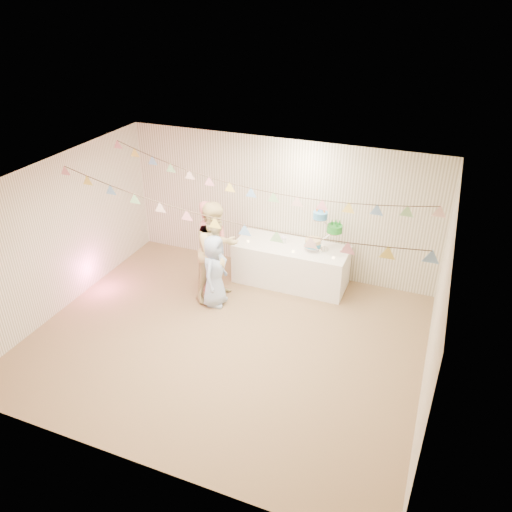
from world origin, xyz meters
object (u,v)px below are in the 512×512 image
at_px(person_adult_a, 212,247).
at_px(person_adult_b, 217,252).
at_px(person_child, 214,271).
at_px(table, 291,264).
at_px(cake_stand, 323,232).

bearing_deg(person_adult_a, person_adult_b, -123.66).
bearing_deg(person_adult_b, person_adult_a, 68.99).
xyz_separation_m(person_adult_a, person_child, (0.25, -0.44, -0.20)).
distance_m(table, person_child, 1.56).
height_order(person_adult_b, person_child, person_adult_b).
distance_m(cake_stand, person_adult_b, 1.90).
bearing_deg(person_child, person_adult_a, 26.83).
bearing_deg(person_adult_a, table, -47.14).
xyz_separation_m(cake_stand, person_adult_b, (-1.61, -0.98, -0.22)).
bearing_deg(cake_stand, person_adult_a, -157.04).
bearing_deg(person_adult_b, person_child, -141.77).
relative_size(table, cake_stand, 2.70).
distance_m(person_adult_b, person_child, 0.34).
bearing_deg(table, cake_stand, 5.19).
distance_m(table, person_adult_b, 1.50).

